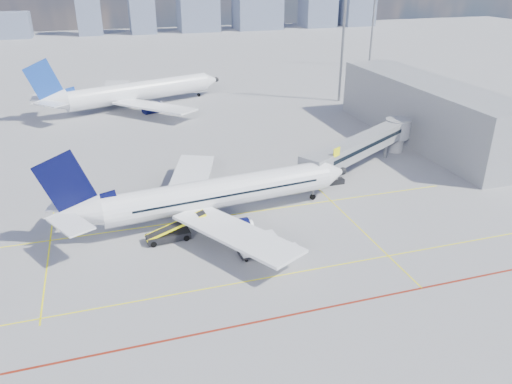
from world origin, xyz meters
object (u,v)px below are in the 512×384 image
ramp_worker (277,248)px  baggage_tug (287,249)px  second_aircraft (133,92)px  cargo_dolly (258,245)px  main_aircraft (209,195)px  belt_loader (170,234)px

ramp_worker → baggage_tug: bearing=-85.3°
second_aircraft → cargo_dolly: 64.83m
main_aircraft → ramp_worker: main_aircraft is taller
belt_loader → ramp_worker: belt_loader is taller
belt_loader → ramp_worker: (10.15, -6.54, 0.26)m
main_aircraft → cargo_dolly: 10.03m
cargo_dolly → belt_loader: belt_loader is taller
baggage_tug → belt_loader: (-11.25, 6.82, -0.03)m
main_aircraft → cargo_dolly: bearing=-77.7°
main_aircraft → ramp_worker: size_ratio=18.92×
main_aircraft → belt_loader: 6.81m
ramp_worker → main_aircraft: bearing=44.8°
second_aircraft → cargo_dolly: second_aircraft is taller
belt_loader → ramp_worker: bearing=-37.4°
main_aircraft → second_aircraft: size_ratio=0.90×
ramp_worker → cargo_dolly: bearing=87.3°
baggage_tug → belt_loader: belt_loader is taller
second_aircraft → baggage_tug: bearing=-100.6°
belt_loader → cargo_dolly: bearing=-39.5°
baggage_tug → cargo_dolly: cargo_dolly is taller
baggage_tug → ramp_worker: size_ratio=1.23×
cargo_dolly → ramp_worker: (1.80, -0.71, -0.26)m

